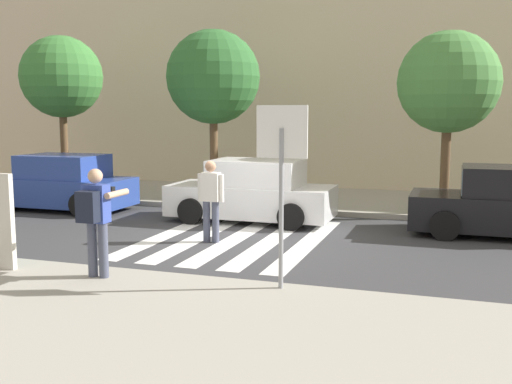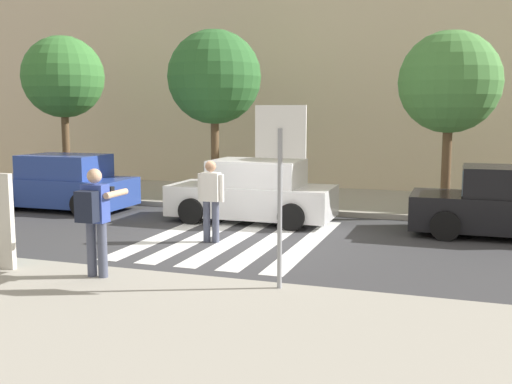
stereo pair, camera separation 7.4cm
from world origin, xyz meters
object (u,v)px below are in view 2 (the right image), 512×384
object	(u,v)px
street_tree_center	(214,78)
street_tree_east	(450,83)
street_tree_west	(63,78)
photographer_with_backpack	(95,213)
parked_car_blue	(62,184)
stop_sign	(280,156)
pedestrian_crossing	(211,197)
parked_car_black	(510,204)
parked_car_white	(253,193)

from	to	relation	value
street_tree_center	street_tree_east	distance (m)	6.62
street_tree_west	photographer_with_backpack	bearing A→B (deg)	-51.56
photographer_with_backpack	parked_car_blue	distance (m)	8.03
street_tree_center	street_tree_east	xyz separation A→B (m)	(6.60, -0.50, -0.27)
parked_car_blue	street_tree_center	size ratio (longest dim) A/B	0.82
stop_sign	pedestrian_crossing	xyz separation A→B (m)	(-2.44, 3.16, -1.13)
photographer_with_backpack	street_tree_west	bearing A→B (deg)	128.44
stop_sign	pedestrian_crossing	bearing A→B (deg)	127.76
pedestrian_crossing	street_tree_center	distance (m)	6.08
stop_sign	street_tree_east	xyz separation A→B (m)	(2.15, 7.69, 1.35)
street_tree_east	street_tree_center	bearing A→B (deg)	175.63
parked_car_blue	parked_car_black	xyz separation A→B (m)	(11.63, 0.00, 0.00)
pedestrian_crossing	street_tree_east	size ratio (longest dim) A/B	0.37
photographer_with_backpack	parked_car_blue	world-z (taller)	photographer_with_backpack
street_tree_east	parked_car_blue	bearing A→B (deg)	-169.24
photographer_with_backpack	street_tree_west	distance (m)	11.06
parked_car_white	parked_car_black	distance (m)	5.95
pedestrian_crossing	photographer_with_backpack	bearing A→B (deg)	-97.52
parked_car_blue	street_tree_west	distance (m)	4.13
pedestrian_crossing	parked_car_black	world-z (taller)	pedestrian_crossing
stop_sign	parked_car_blue	world-z (taller)	stop_sign
stop_sign	parked_car_black	world-z (taller)	stop_sign
parked_car_white	street_tree_west	distance (m)	8.16
parked_car_black	street_tree_west	xyz separation A→B (m)	(-13.14, 2.29, 3.09)
parked_car_blue	street_tree_east	distance (m)	10.77
photographer_with_backpack	parked_car_white	bearing A→B (deg)	85.21
parked_car_black	street_tree_center	world-z (taller)	street_tree_center
street_tree_east	parked_car_black	bearing A→B (deg)	-54.24
parked_car_black	street_tree_west	world-z (taller)	street_tree_west
photographer_with_backpack	stop_sign	bearing A→B (deg)	7.34
parked_car_white	street_tree_west	xyz separation A→B (m)	(-7.19, 2.29, 3.09)
street_tree_center	stop_sign	bearing A→B (deg)	-61.51
photographer_with_backpack	parked_car_white	size ratio (longest dim) A/B	0.42
stop_sign	photographer_with_backpack	distance (m)	3.08
stop_sign	parked_car_white	size ratio (longest dim) A/B	0.66
street_tree_west	street_tree_center	size ratio (longest dim) A/B	1.00
street_tree_west	street_tree_east	distance (m)	11.75
pedestrian_crossing	parked_car_blue	world-z (taller)	pedestrian_crossing
parked_car_black	stop_sign	bearing A→B (deg)	-121.69
parked_car_black	street_tree_west	distance (m)	13.69
stop_sign	photographer_with_backpack	size ratio (longest dim) A/B	1.56
photographer_with_backpack	street_tree_east	world-z (taller)	street_tree_east
parked_car_white	photographer_with_backpack	bearing A→B (deg)	-94.79
pedestrian_crossing	parked_car_white	size ratio (longest dim) A/B	0.42
pedestrian_crossing	parked_car_white	world-z (taller)	pedestrian_crossing
pedestrian_crossing	parked_car_black	xyz separation A→B (m)	(5.99, 2.59, -0.25)
street_tree_west	street_tree_center	world-z (taller)	street_tree_west
pedestrian_crossing	stop_sign	bearing A→B (deg)	-52.24
parked_car_blue	street_tree_east	bearing A→B (deg)	10.76
stop_sign	parked_car_black	distance (m)	6.90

